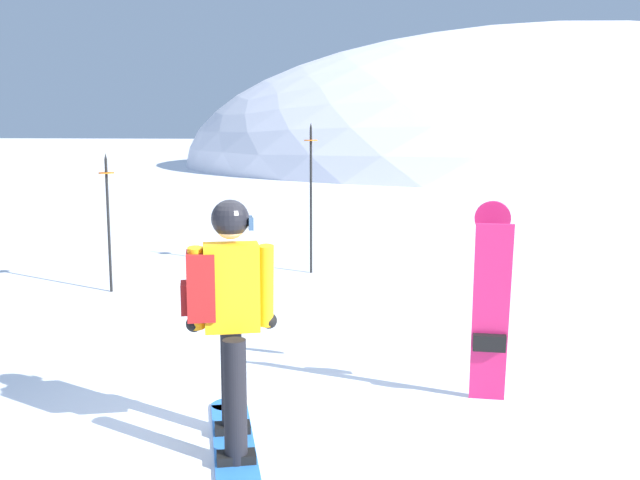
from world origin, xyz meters
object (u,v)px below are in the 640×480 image
at_px(spare_snowboard, 491,305).
at_px(piste_marker_near, 108,213).
at_px(snowboarder_main, 227,319).
at_px(piste_marker_far, 311,189).

height_order(spare_snowboard, piste_marker_near, piste_marker_near).
distance_m(snowboarder_main, piste_marker_far, 6.24).
bearing_deg(snowboarder_main, piste_marker_far, 95.71).
xyz_separation_m(spare_snowboard, piste_marker_far, (-2.39, 5.06, 0.46)).
relative_size(piste_marker_near, piste_marker_far, 0.82).
xyz_separation_m(snowboarder_main, spare_snowboard, (1.77, 1.13, -0.10)).
relative_size(snowboarder_main, piste_marker_far, 0.77).
xyz_separation_m(snowboarder_main, piste_marker_far, (-0.62, 6.20, 0.36)).
bearing_deg(piste_marker_far, piste_marker_near, -143.85).
bearing_deg(piste_marker_near, spare_snowboard, -34.62).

